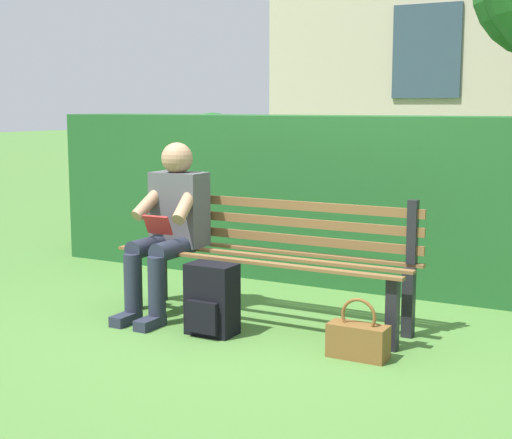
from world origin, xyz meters
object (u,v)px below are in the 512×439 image
Objects in this scene: park_bench at (269,253)px; backpack at (212,300)px; person_seated at (170,223)px; handbag at (358,339)px.

park_bench reaches higher than backpack.
person_seated reaches higher than backpack.
person_seated is 0.73m from backpack.
backpack is 1.28× the size of handbag.
park_bench is 1.01m from handbag.
park_bench is at bearing -28.96° from handbag.
person_seated is (0.68, 0.18, 0.18)m from park_bench.
handbag is at bearing 151.04° from park_bench.
backpack is (0.16, 0.47, -0.24)m from park_bench.
handbag is at bearing 169.51° from person_seated.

